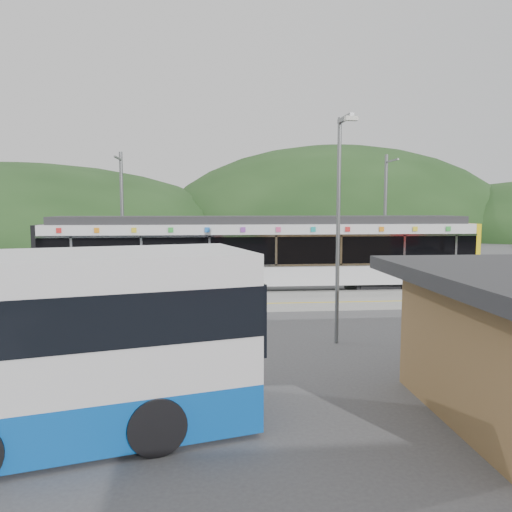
{
  "coord_description": "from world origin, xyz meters",
  "views": [
    {
      "loc": [
        -2.54,
        -17.78,
        4.19
      ],
      "look_at": [
        -0.77,
        1.0,
        2.33
      ],
      "focal_mm": 35.0,
      "sensor_mm": 36.0,
      "label": 1
    }
  ],
  "objects": [
    {
      "name": "catenary_mast_west",
      "position": [
        -7.0,
        8.56,
        3.65
      ],
      "size": [
        0.18,
        1.8,
        7.0
      ],
      "color": "slate",
      "rests_on": "ground"
    },
    {
      "name": "hills",
      "position": [
        6.19,
        5.29,
        0.0
      ],
      "size": [
        146.0,
        149.0,
        26.0
      ],
      "color": "#1E3D19",
      "rests_on": "ground"
    },
    {
      "name": "ground",
      "position": [
        0.0,
        0.0,
        0.0
      ],
      "size": [
        120.0,
        120.0,
        0.0
      ],
      "primitive_type": "plane",
      "color": "#4C4C4F",
      "rests_on": "ground"
    },
    {
      "name": "yellow_line",
      "position": [
        0.0,
        2.0,
        0.3
      ],
      "size": [
        26.0,
        0.1,
        0.01
      ],
      "primitive_type": "cube",
      "color": "yellow",
      "rests_on": "platform"
    },
    {
      "name": "catenary_mast_east",
      "position": [
        7.0,
        8.56,
        3.65
      ],
      "size": [
        0.18,
        1.8,
        7.0
      ],
      "color": "slate",
      "rests_on": "ground"
    },
    {
      "name": "platform",
      "position": [
        0.0,
        3.3,
        0.15
      ],
      "size": [
        26.0,
        3.2,
        0.3
      ],
      "primitive_type": "cube",
      "color": "#9E9E99",
      "rests_on": "ground"
    },
    {
      "name": "lamp_post",
      "position": [
        1.35,
        -3.13,
        4.06
      ],
      "size": [
        0.36,
        1.18,
        6.83
      ],
      "rotation": [
        0.0,
        0.0,
        0.05
      ],
      "color": "slate",
      "rests_on": "ground"
    },
    {
      "name": "train",
      "position": [
        -0.0,
        6.0,
        2.06
      ],
      "size": [
        20.44,
        3.01,
        3.74
      ],
      "color": "black",
      "rests_on": "ground"
    }
  ]
}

